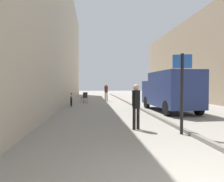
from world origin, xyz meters
The scene contains 9 objects.
ground_plane centered at (0.00, 12.00, 0.00)m, with size 80.00×80.00×0.00m, color gray.
building_facade_left centered at (-4.78, 12.00, 5.67)m, with size 2.35×40.00×11.33m, color #BCB29E.
kerb_strip centered at (1.58, 12.00, 0.06)m, with size 0.16×40.00×0.12m, color slate.
pedestrian_main_foreground centered at (0.03, 4.91, 0.93)m, with size 0.31×0.23×1.62m.
pedestrian_mid_block centered at (-0.14, 17.67, 0.98)m, with size 0.34×0.22×1.70m.
delivery_van centered at (3.11, 9.62, 1.27)m, with size 2.07×5.16×2.36m.
street_sign_post centered at (1.34, 4.08, 1.55)m, with size 0.58×0.21×2.60m.
bicycle_leaning centered at (-3.08, 13.32, 0.38)m, with size 0.31×1.76×0.98m.
cafe_chair_near_window centered at (-2.16, 15.83, 0.55)m, with size 0.60×0.60×0.94m.
Camera 1 is at (-1.55, -2.25, 1.60)m, focal length 32.94 mm.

